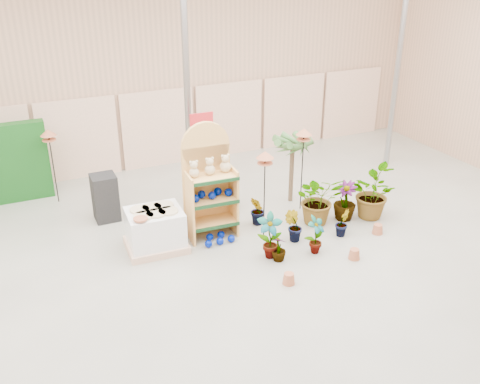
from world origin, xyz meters
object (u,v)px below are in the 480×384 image
(display_shelf, at_px, (208,185))
(potted_plant_2, at_px, (318,199))
(bird_table_front, at_px, (265,158))
(pallet_stack, at_px, (155,230))

(display_shelf, height_order, potted_plant_2, display_shelf)
(bird_table_front, relative_size, potted_plant_2, 1.66)
(display_shelf, relative_size, bird_table_front, 1.28)
(pallet_stack, xyz_separation_m, bird_table_front, (2.10, -0.40, 1.26))
(display_shelf, bearing_deg, potted_plant_2, -10.93)
(display_shelf, xyz_separation_m, pallet_stack, (-1.16, -0.17, -0.65))
(pallet_stack, bearing_deg, display_shelf, 11.33)
(display_shelf, relative_size, potted_plant_2, 2.13)
(display_shelf, xyz_separation_m, bird_table_front, (0.94, -0.57, 0.61))
(display_shelf, distance_m, pallet_stack, 1.34)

